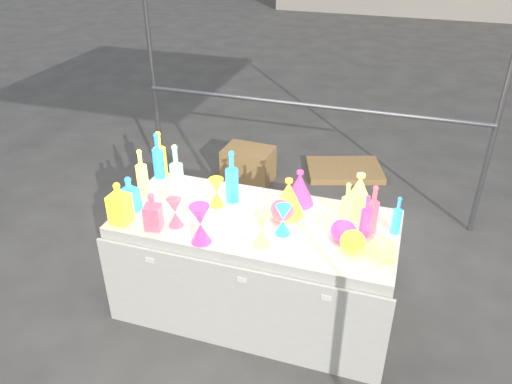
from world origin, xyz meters
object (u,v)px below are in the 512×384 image
(cardboard_box_closed, at_px, (248,165))
(display_table, at_px, (256,266))
(hourglass_0, at_px, (175,212))
(bottle_0, at_px, (160,154))
(decanter_0, at_px, (119,203))
(globe_0, at_px, (353,242))

(cardboard_box_closed, bearing_deg, display_table, -66.48)
(cardboard_box_closed, bearing_deg, hourglass_0, -80.97)
(display_table, bearing_deg, hourglass_0, -154.76)
(bottle_0, bearing_deg, display_table, -22.92)
(display_table, relative_size, bottle_0, 5.23)
(decanter_0, distance_m, globe_0, 1.45)
(decanter_0, distance_m, hourglass_0, 0.36)
(display_table, xyz_separation_m, cardboard_box_closed, (-0.65, 1.78, -0.20))
(display_table, relative_size, hourglass_0, 9.62)
(display_table, height_order, decanter_0, decanter_0)
(display_table, xyz_separation_m, globe_0, (0.64, -0.14, 0.43))
(cardboard_box_closed, relative_size, bottle_0, 1.39)
(display_table, height_order, globe_0, globe_0)
(bottle_0, distance_m, decanter_0, 0.65)
(display_table, xyz_separation_m, decanter_0, (-0.80, -0.28, 0.52))
(display_table, xyz_separation_m, bottle_0, (-0.85, 0.36, 0.55))
(decanter_0, xyz_separation_m, hourglass_0, (0.35, 0.07, -0.05))
(cardboard_box_closed, bearing_deg, globe_0, -52.73)
(hourglass_0, xyz_separation_m, globe_0, (1.09, 0.08, -0.04))
(bottle_0, height_order, hourglass_0, bottle_0)
(decanter_0, height_order, hourglass_0, decanter_0)
(globe_0, bearing_deg, display_table, 167.82)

